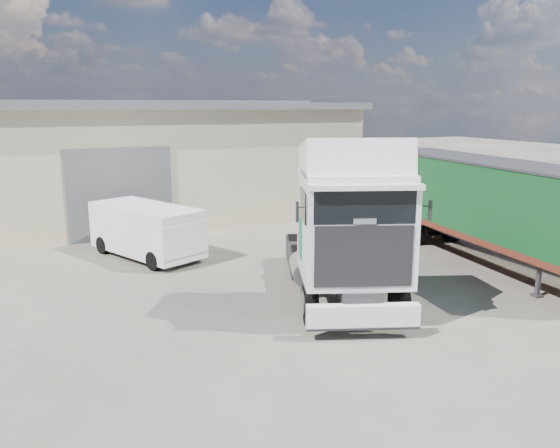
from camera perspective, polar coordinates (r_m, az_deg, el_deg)
name	(u,v)px	position (r m, az deg, el deg)	size (l,w,h in m)	color
ground	(269,320)	(13.70, -1.16, -9.97)	(120.00, 120.00, 0.00)	#2A2722
warehouse	(9,162)	(27.79, -26.46, 5.82)	(30.60, 12.60, 5.42)	#C0B793
brick_boundary_wall	(462,200)	(24.47, 18.46, 2.42)	(0.35, 26.00, 2.50)	brown
tractor_unit	(347,236)	(14.19, 7.07, -1.26)	(4.73, 7.02, 4.49)	black
box_trailer	(485,200)	(19.29, 20.66, 2.32)	(3.27, 10.57, 3.46)	#2D2D30
panel_van	(149,231)	(19.33, -13.49, -0.76)	(3.43, 4.76, 1.81)	black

